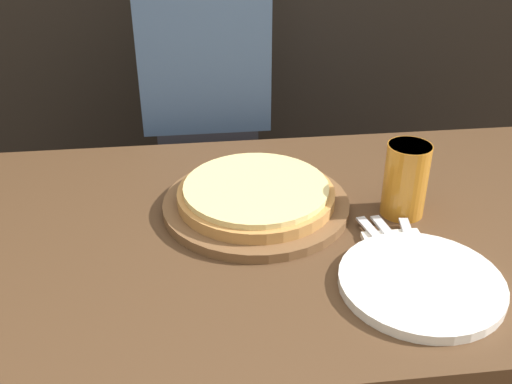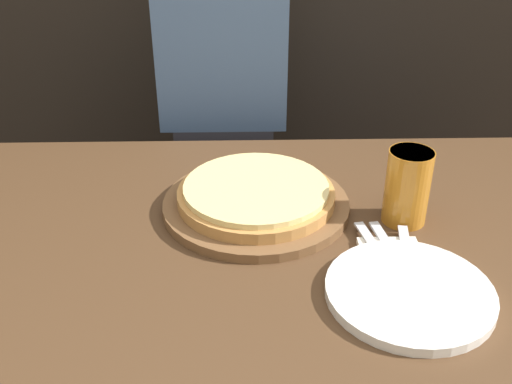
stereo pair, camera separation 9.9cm
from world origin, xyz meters
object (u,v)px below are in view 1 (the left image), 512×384
beer_glass (406,177)px  dinner_knife (399,245)px  fork (385,246)px  dinner_plate (421,283)px  spoon (412,244)px  pizza_on_board (256,198)px  diner_person (207,141)px

beer_glass → dinner_knife: size_ratio=0.74×
fork → dinner_plate: bearing=-73.5°
beer_glass → dinner_knife: (-0.05, -0.13, -0.07)m
spoon → beer_glass: bearing=79.0°
pizza_on_board → diner_person: size_ratio=0.29×
spoon → diner_person: bearing=115.8°
pizza_on_board → dinner_plate: (0.24, -0.28, -0.02)m
spoon → dinner_knife: bearing=180.0°
dinner_knife → diner_person: size_ratio=0.15×
dinner_plate → beer_glass: bearing=79.0°
dinner_plate → dinner_knife: dinner_plate is taller
beer_glass → dinner_plate: 0.25m
fork → spoon: same height
fork → dinner_knife: bearing=0.0°
beer_glass → fork: size_ratio=0.74×
pizza_on_board → fork: size_ratio=1.87×
dinner_plate → diner_person: 0.88m
dinner_knife → spoon: 0.02m
dinner_plate → diner_person: bearing=111.7°
fork → diner_person: diner_person is taller
pizza_on_board → beer_glass: bearing=-9.5°
beer_glass → spoon: bearing=-101.0°
dinner_knife → beer_glass: bearing=68.9°
dinner_knife → spoon: same height
spoon → fork: bearing=180.0°
dinner_knife → diner_person: bearing=114.1°
beer_glass → dinner_plate: size_ratio=0.54×
pizza_on_board → beer_glass: size_ratio=2.51×
diner_person → fork: bearing=-67.6°
fork → spoon: size_ratio=1.17×
fork → diner_person: 0.77m
fork → diner_person: (-0.29, 0.71, -0.10)m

